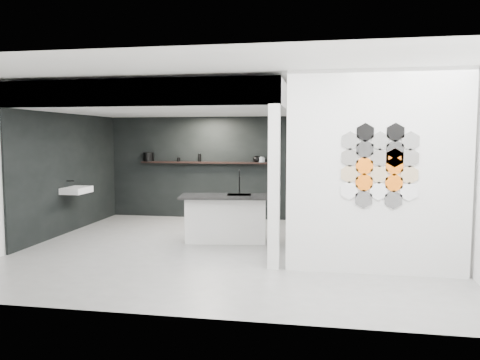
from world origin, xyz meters
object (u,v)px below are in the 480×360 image
partition_panel (377,173)px  glass_bowl (262,160)px  glass_vase (262,159)px  utensil_cup (179,159)px  bottle_dark (200,158)px  kettle (257,159)px  stockpot (148,157)px  kitchen_island (226,218)px  wall_basin (77,190)px

partition_panel → glass_bowl: bearing=118.2°
partition_panel → glass_vase: size_ratio=22.78×
glass_bowl → utensil_cup: (-1.96, 0.00, -0.01)m
bottle_dark → kettle: bearing=0.0°
glass_bowl → partition_panel: bearing=-61.8°
kettle → bottle_dark: (-1.33, 0.00, 0.02)m
stockpot → glass_bowl: (2.69, 0.00, -0.05)m
utensil_cup → kitchen_island: bearing=-55.2°
kitchen_island → utensil_cup: 2.96m
glass_vase → bottle_dark: (-1.45, 0.00, 0.03)m
kettle → utensil_cup: bearing=-164.9°
glass_vase → bottle_dark: size_ratio=0.68×
kitchen_island → glass_bowl: bearing=73.4°
wall_basin → kettle: 3.90m
utensil_cup → glass_bowl: bearing=0.0°
stockpot → utensil_cup: (0.74, 0.00, -0.06)m
wall_basin → bottle_dark: (1.94, 2.07, 0.56)m
wall_basin → glass_vase: glass_vase is taller
wall_basin → stockpot: (0.70, 2.07, 0.57)m
kettle → glass_bowl: size_ratio=1.16×
kitchen_island → glass_vase: bearing=73.4°
wall_basin → glass_vase: size_ratio=4.88×
utensil_cup → bottle_dark: bearing=0.0°
glass_bowl → glass_vase: 0.01m
stockpot → kettle: 2.57m
stockpot → glass_vase: 2.69m
stockpot → bottle_dark: size_ratio=1.38×
glass_vase → utensil_cup: bearing=180.0°
kitchen_island → utensil_cup: utensil_cup is taller
partition_panel → utensil_cup: size_ratio=30.94×
partition_panel → kitchen_island: size_ratio=1.66×
stockpot → glass_bowl: stockpot is taller
wall_basin → stockpot: 2.25m
glass_vase → bottle_dark: bottle_dark is taller
kitchen_island → glass_vase: glass_vase is taller
partition_panel → kitchen_island: 3.04m
glass_bowl → bottle_dark: bottle_dark is taller
partition_panel → stockpot: (-4.77, 3.87, 0.02)m
partition_panel → glass_bowl: 4.39m
partition_panel → kitchen_island: bearing=147.3°
kitchen_island → bottle_dark: (-1.10, 2.31, 0.97)m
utensil_cup → wall_basin: bearing=-124.8°
wall_basin → bottle_dark: bearing=46.8°
stockpot → partition_panel: bearing=-39.0°
partition_panel → stockpot: 6.14m
wall_basin → glass_bowl: size_ratio=4.06×
glass_vase → wall_basin: bearing=-148.7°
stockpot → bottle_dark: bearing=0.0°
bottle_dark → utensil_cup: bearing=180.0°
kitchen_island → stockpot: 3.43m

